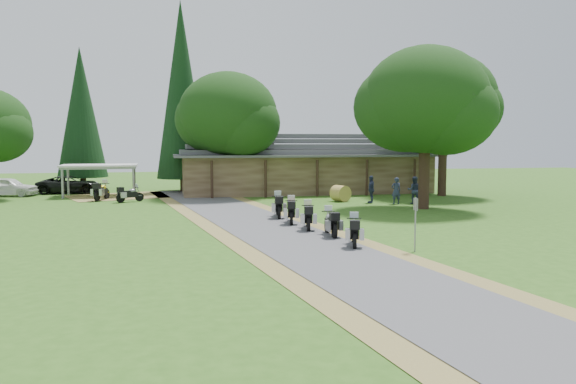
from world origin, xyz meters
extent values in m
plane|color=#305919|center=(0.00, 0.00, 0.00)|extent=(120.00, 120.00, 0.00)
plane|color=#48484A|center=(-0.50, 4.00, 0.00)|extent=(51.95, 51.95, 0.00)
imported|color=white|center=(-17.17, 24.75, 0.92)|extent=(3.47, 5.92, 1.85)
imported|color=black|center=(-12.89, 26.35, 1.06)|extent=(2.68, 5.67, 2.12)
imported|color=#2C3351|center=(9.74, 13.20, 1.05)|extent=(0.61, 0.45, 2.10)
imported|color=#2C3351|center=(11.00, 13.14, 1.08)|extent=(0.73, 0.64, 2.16)
imported|color=#2C3351|center=(8.37, 14.24, 1.09)|extent=(0.70, 0.76, 2.19)
cylinder|color=#A38B3B|center=(6.62, 15.61, 0.56)|extent=(1.43, 1.38, 1.13)
cone|color=black|center=(-3.88, 26.25, 7.94)|extent=(4.29, 4.29, 15.88)
cone|color=black|center=(-12.37, 29.89, 6.18)|extent=(4.24, 4.24, 12.36)
camera|label=1|loc=(-5.28, -21.74, 4.08)|focal=35.00mm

